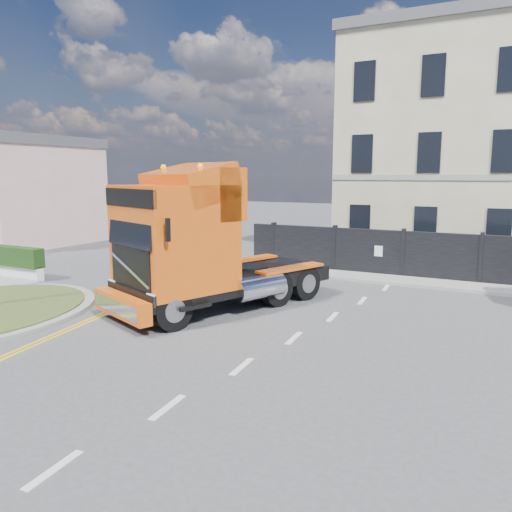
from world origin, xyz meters
The scene contains 6 objects.
ground centered at (0.00, 0.00, 0.00)m, with size 120.00×120.00×0.00m, color #424244.
seaside_bldg_pink centered at (-20.00, 9.00, 3.00)m, with size 8.00×8.00×6.00m, color beige.
hoarding_fence centered at (6.55, 9.00, 1.00)m, with size 18.80×0.25×2.00m.
georgian_building centered at (6.00, 16.50, 5.77)m, with size 12.30×10.30×12.80m.
pavement_far centered at (6.00, 8.10, 0.06)m, with size 20.00×1.60×0.12m, color gray.
truck centered at (-0.89, 0.66, 2.03)m, with size 5.47×8.07×4.54m.
Camera 1 is at (7.84, -12.30, 4.33)m, focal length 35.00 mm.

